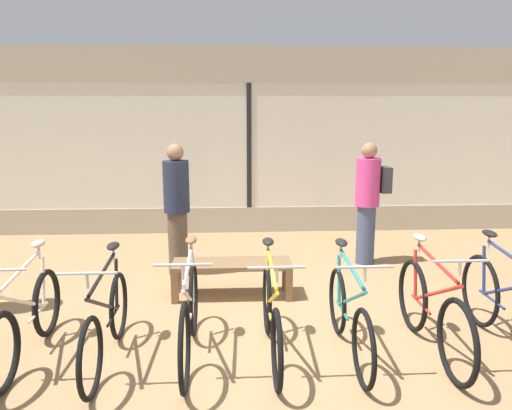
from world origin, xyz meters
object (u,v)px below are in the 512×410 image
(bicycle_left, at_px, (106,323))
(bicycle_center_right, at_px, (349,316))
(bicycle_center_left, at_px, (189,316))
(bicycle_far_right, at_px, (507,307))
(bicycle_center, at_px, (271,317))
(display_bench, at_px, (232,268))
(customer_near_rack, at_px, (177,207))
(bicycle_far_left, at_px, (27,321))
(customer_by_window, at_px, (368,199))
(bicycle_right, at_px, (432,312))

(bicycle_left, bearing_deg, bicycle_center_right, 0.35)
(bicycle_center_left, height_order, bicycle_far_right, bicycle_far_right)
(bicycle_center, relative_size, bicycle_center_right, 1.03)
(display_bench, height_order, customer_near_rack, customer_near_rack)
(bicycle_far_left, distance_m, bicycle_center, 2.18)
(bicycle_far_left, relative_size, bicycle_left, 1.01)
(display_bench, relative_size, customer_by_window, 0.81)
(bicycle_center_left, relative_size, customer_near_rack, 0.99)
(bicycle_center, xyz_separation_m, bicycle_center_right, (0.70, -0.02, -0.00))
(bicycle_left, bearing_deg, display_bench, 53.16)
(bicycle_left, height_order, customer_near_rack, customer_near_rack)
(bicycle_center_right, relative_size, customer_by_window, 0.95)
(bicycle_center_right, bearing_deg, customer_by_window, 71.38)
(bicycle_right, distance_m, display_bench, 2.34)
(bicycle_center_left, height_order, bicycle_center_right, bicycle_center_left)
(bicycle_far_left, height_order, bicycle_center_right, bicycle_far_left)
(bicycle_center_right, bearing_deg, bicycle_center, 178.25)
(bicycle_left, relative_size, bicycle_center_right, 1.02)
(customer_near_rack, height_order, customer_by_window, customer_near_rack)
(bicycle_far_left, xyz_separation_m, bicycle_center_right, (2.88, -0.08, 0.01))
(bicycle_far_left, bearing_deg, display_bench, 37.22)
(bicycle_center_right, distance_m, customer_near_rack, 2.97)
(bicycle_left, xyz_separation_m, customer_by_window, (3.05, 2.65, 0.56))
(bicycle_far_right, distance_m, display_bench, 2.92)
(display_bench, bearing_deg, bicycle_center_left, -104.99)
(bicycle_center_right, xyz_separation_m, bicycle_far_right, (1.50, 0.06, 0.03))
(display_bench, bearing_deg, bicycle_far_right, -29.00)
(bicycle_far_left, height_order, customer_by_window, customer_by_window)
(bicycle_center_left, xyz_separation_m, customer_near_rack, (-0.33, 2.30, 0.52))
(bicycle_center, bearing_deg, bicycle_far_right, 0.99)
(bicycle_far_left, bearing_deg, bicycle_right, -1.12)
(display_bench, xyz_separation_m, customer_near_rack, (-0.72, 0.85, 0.57))
(bicycle_right, height_order, customer_by_window, customer_by_window)
(bicycle_center_left, relative_size, display_bench, 1.24)
(bicycle_center, height_order, bicycle_right, bicycle_right)
(bicycle_left, relative_size, display_bench, 1.19)
(bicycle_center_right, xyz_separation_m, bicycle_right, (0.77, 0.01, 0.02))
(bicycle_far_left, relative_size, display_bench, 1.20)
(bicycle_left, bearing_deg, bicycle_center_left, 2.93)
(bicycle_far_left, bearing_deg, customer_near_rack, 63.48)
(bicycle_center_right, bearing_deg, bicycle_far_left, 178.43)
(bicycle_right, relative_size, customer_by_window, 1.00)
(bicycle_right, xyz_separation_m, customer_near_rack, (-2.53, 2.31, 0.53))
(bicycle_right, xyz_separation_m, display_bench, (-1.82, 1.47, -0.05))
(bicycle_far_left, height_order, display_bench, bicycle_far_left)
(bicycle_far_left, distance_m, display_bench, 2.30)
(bicycle_right, height_order, customer_near_rack, customer_near_rack)
(bicycle_center_left, xyz_separation_m, display_bench, (0.39, 1.45, -0.05))
(bicycle_far_right, relative_size, customer_near_rack, 1.02)
(bicycle_far_left, xyz_separation_m, bicycle_right, (3.65, -0.07, 0.03))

